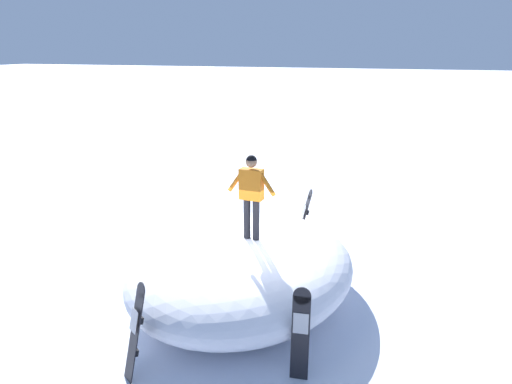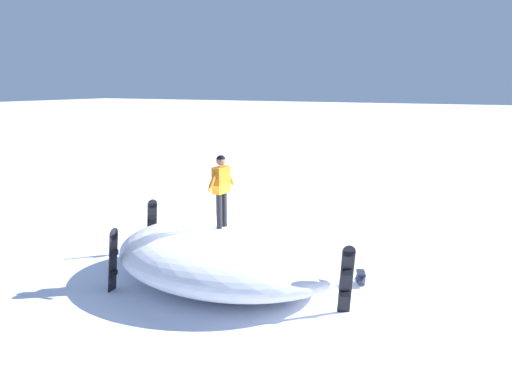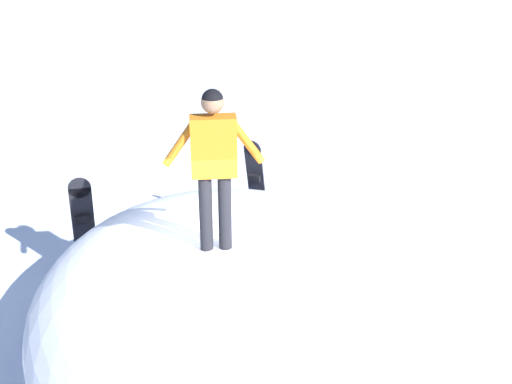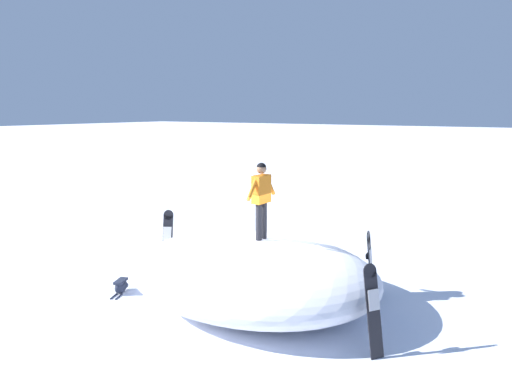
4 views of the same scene
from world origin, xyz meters
name	(u,v)px [view 4 (image 4 of 4)]	position (x,y,z in m)	size (l,w,h in m)	color
ground	(273,301)	(0.00, 0.00, 0.00)	(240.00, 240.00, 0.00)	white
snow_mound	(251,272)	(-0.42, -0.30, 0.73)	(5.88, 4.60, 1.45)	white
snowboarder_standing	(261,194)	(-0.30, -0.06, 2.50)	(0.25, 1.05, 1.74)	black
snowboard_primary_upright	(370,263)	(1.74, 1.51, 0.81)	(0.23, 0.32, 1.57)	black
snowboard_secondary_upright	(373,309)	(2.63, -1.00, 0.85)	(0.47, 0.44, 1.65)	black
snowboard_tertiary_upright	(168,240)	(-3.51, 0.26, 0.85)	(0.44, 0.51, 1.65)	black
backpack_near	(121,286)	(-3.34, -1.55, 0.17)	(0.42, 0.70, 0.33)	#1E2333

